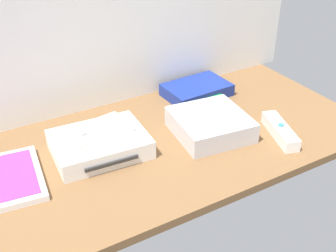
# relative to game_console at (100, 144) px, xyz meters

# --- Properties ---
(ground_plane) EXTENTS (1.00, 0.48, 0.02)m
(ground_plane) POSITION_rel_game_console_xyz_m (0.16, -0.04, -0.03)
(ground_plane) COLOR brown
(ground_plane) RESTS_ON ground
(game_console) EXTENTS (0.22, 0.18, 0.04)m
(game_console) POSITION_rel_game_console_xyz_m (0.00, 0.00, 0.00)
(game_console) COLOR white
(game_console) RESTS_ON ground_plane
(mini_computer) EXTENTS (0.19, 0.19, 0.05)m
(mini_computer) POSITION_rel_game_console_xyz_m (0.26, -0.06, 0.00)
(mini_computer) COLOR silver
(mini_computer) RESTS_ON ground_plane
(game_case) EXTENTS (0.16, 0.20, 0.02)m
(game_case) POSITION_rel_game_console_xyz_m (-0.21, -0.00, -0.01)
(game_case) COLOR white
(game_case) RESTS_ON ground_plane
(network_router) EXTENTS (0.18, 0.13, 0.03)m
(network_router) POSITION_rel_game_console_xyz_m (0.35, 0.13, -0.00)
(network_router) COLOR navy
(network_router) RESTS_ON ground_plane
(remote_wand) EXTENTS (0.08, 0.15, 0.03)m
(remote_wand) POSITION_rel_game_console_xyz_m (0.40, -0.16, -0.01)
(remote_wand) COLOR white
(remote_wand) RESTS_ON ground_plane
(remote_classic_pad) EXTENTS (0.16, 0.10, 0.02)m
(remote_classic_pad) POSITION_rel_game_console_xyz_m (-0.00, 0.00, 0.03)
(remote_classic_pad) COLOR white
(remote_classic_pad) RESTS_ON game_console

